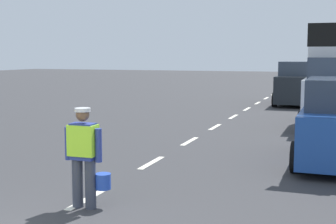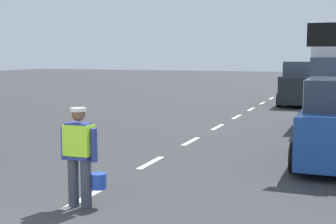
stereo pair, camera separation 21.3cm
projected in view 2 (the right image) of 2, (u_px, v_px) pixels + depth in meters
The scene contains 4 objects.
ground_plane at pixel (263, 103), 25.52m from camera, with size 96.00×96.00×0.00m, color #333335.
lane_center_line at pixel (275, 96), 29.42m from camera, with size 0.14×46.40×0.01m.
road_worker at pixel (81, 152), 7.93m from camera, with size 0.76×0.37×1.67m.
car_outgoing_far at pixel (300, 85), 24.28m from camera, with size 1.89×4.28×2.19m.
Camera 2 is at (4.34, -4.53, 2.53)m, focal length 51.61 mm.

